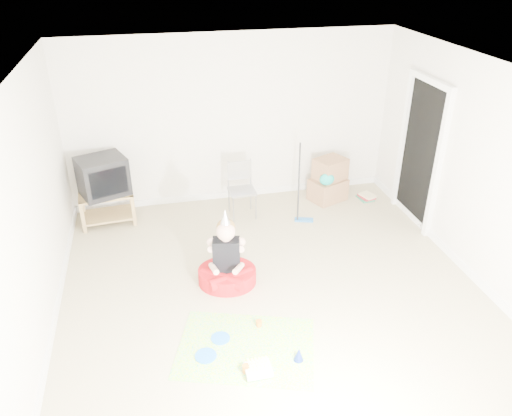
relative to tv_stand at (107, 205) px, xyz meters
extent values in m
plane|color=tan|center=(1.97, -2.07, -0.28)|extent=(5.00, 5.00, 0.00)
cube|color=black|center=(4.45, -0.87, 0.74)|extent=(0.02, 0.90, 2.05)
cube|color=olive|center=(0.00, 0.00, 0.18)|extent=(0.80, 0.54, 0.03)
cube|color=olive|center=(0.00, 0.00, -0.16)|extent=(0.80, 0.54, 0.03)
cube|color=olive|center=(-0.34, -0.24, -0.04)|extent=(0.05, 0.05, 0.48)
cube|color=olive|center=(0.37, -0.18, -0.04)|extent=(0.05, 0.05, 0.48)
cube|color=olive|center=(-0.37, 0.18, -0.04)|extent=(0.05, 0.05, 0.48)
cube|color=olive|center=(0.34, 0.24, -0.04)|extent=(0.05, 0.05, 0.48)
cube|color=black|center=(0.00, 0.00, 0.47)|extent=(0.79, 0.72, 0.55)
cube|color=gray|center=(1.98, -0.23, 0.13)|extent=(0.40, 0.38, 0.03)
cylinder|color=gray|center=(1.81, -0.24, 0.14)|extent=(0.02, 0.02, 0.85)
cylinder|color=gray|center=(2.15, -0.23, 0.14)|extent=(0.02, 0.02, 0.85)
cube|color=#996D4A|center=(3.42, -0.02, -0.11)|extent=(0.65, 0.58, 0.35)
cube|color=#996D4A|center=(3.46, 0.03, 0.24)|extent=(0.58, 0.54, 0.33)
ellipsoid|color=#0E9B91|center=(3.33, -0.19, 0.16)|extent=(0.24, 0.16, 0.19)
cube|color=#2469B5|center=(2.85, -0.60, -0.27)|extent=(0.30, 0.18, 0.03)
cylinder|color=black|center=(2.85, -0.60, 0.29)|extent=(0.13, 0.37, 1.10)
cube|color=#2A805A|center=(4.05, -0.15, -0.27)|extent=(0.24, 0.29, 0.03)
cube|color=#B1262F|center=(4.05, -0.15, -0.24)|extent=(0.25, 0.29, 0.03)
cube|color=beige|center=(4.05, -0.15, -0.21)|extent=(0.25, 0.29, 0.03)
cylinder|color=#B61016|center=(1.46, -1.86, -0.19)|extent=(0.84, 0.84, 0.19)
cube|color=black|center=(1.46, -1.86, 0.13)|extent=(0.35, 0.25, 0.43)
sphere|color=tan|center=(1.46, -1.86, 0.45)|extent=(0.27, 0.27, 0.23)
cone|color=silver|center=(1.46, -1.86, 0.65)|extent=(0.12, 0.12, 0.17)
cube|color=#FA347B|center=(1.46, -3.00, -0.28)|extent=(1.64, 1.40, 0.01)
cube|color=white|center=(1.51, -3.36, -0.24)|extent=(0.26, 0.21, 0.07)
cube|color=#44BF65|center=(1.51, -3.36, -0.27)|extent=(0.26, 0.21, 0.01)
cylinder|color=beige|center=(1.42, -3.40, -0.18)|extent=(0.01, 0.01, 0.06)
cylinder|color=beige|center=(1.46, -3.40, -0.18)|extent=(0.01, 0.01, 0.06)
cylinder|color=beige|center=(1.49, -3.40, -0.18)|extent=(0.01, 0.01, 0.06)
cylinder|color=beige|center=(1.53, -3.40, -0.18)|extent=(0.01, 0.01, 0.06)
cylinder|color=beige|center=(1.56, -3.40, -0.18)|extent=(0.01, 0.01, 0.06)
cylinder|color=beige|center=(1.60, -3.40, -0.18)|extent=(0.01, 0.01, 0.06)
cylinder|color=beige|center=(1.42, -3.32, -0.18)|extent=(0.01, 0.01, 0.06)
cylinder|color=beige|center=(1.46, -3.32, -0.18)|extent=(0.01, 0.01, 0.06)
cylinder|color=beige|center=(1.49, -3.32, -0.18)|extent=(0.01, 0.01, 0.06)
cylinder|color=beige|center=(1.53, -3.32, -0.18)|extent=(0.01, 0.01, 0.06)
cylinder|color=beige|center=(1.56, -3.32, -0.18)|extent=(0.01, 0.01, 0.06)
cylinder|color=beige|center=(1.60, -3.32, -0.18)|extent=(0.01, 0.01, 0.06)
cylinder|color=blue|center=(1.22, -2.82, -0.27)|extent=(0.28, 0.28, 0.01)
cylinder|color=blue|center=(1.04, -3.04, -0.27)|extent=(0.24, 0.24, 0.01)
cylinder|color=orange|center=(1.67, -2.72, -0.24)|extent=(0.09, 0.09, 0.07)
cylinder|color=orange|center=(1.40, -3.33, -0.23)|extent=(0.10, 0.10, 0.08)
cone|color=#172AA4|center=(1.94, -3.29, -0.20)|extent=(0.14, 0.14, 0.15)
camera|label=1|loc=(0.72, -6.79, 3.47)|focal=35.00mm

